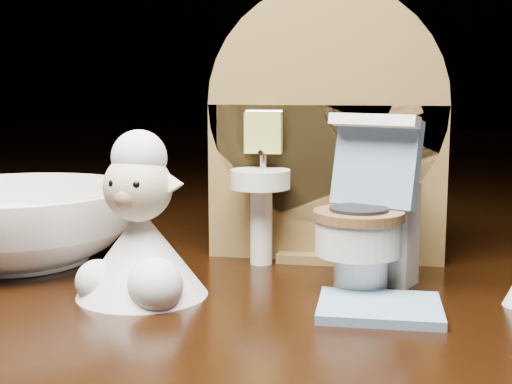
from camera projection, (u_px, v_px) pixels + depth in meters
backdrop_panel at (325, 141)px, 0.39m from camera, size 0.13×0.05×0.15m
toy_toilet at (369, 226)px, 0.34m from camera, size 0.05×0.06×0.08m
bath_mat at (380, 308)px, 0.31m from camera, size 0.05×0.04×0.00m
plush_lamb at (140, 238)px, 0.33m from camera, size 0.06×0.06×0.08m
ceramic_bowl at (17, 225)px, 0.39m from camera, size 0.16×0.16×0.04m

